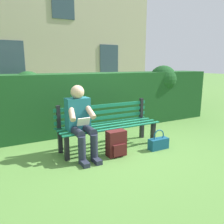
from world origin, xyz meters
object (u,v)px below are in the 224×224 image
object	(u,v)px
handbag	(158,143)
backpack	(116,144)
person_seated	(80,120)
park_bench	(107,124)

from	to	relation	value
handbag	backpack	bearing A→B (deg)	-7.44
backpack	handbag	xyz separation A→B (m)	(-0.80, 0.10, -0.10)
person_seated	handbag	size ratio (longest dim) A/B	3.11
park_bench	handbag	world-z (taller)	park_bench
park_bench	handbag	xyz separation A→B (m)	(-0.73, 0.57, -0.31)
person_seated	handbag	bearing A→B (deg)	163.30
person_seated	backpack	xyz separation A→B (m)	(-0.50, 0.29, -0.40)
person_seated	backpack	world-z (taller)	person_seated
person_seated	handbag	distance (m)	1.45
backpack	handbag	size ratio (longest dim) A/B	1.14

